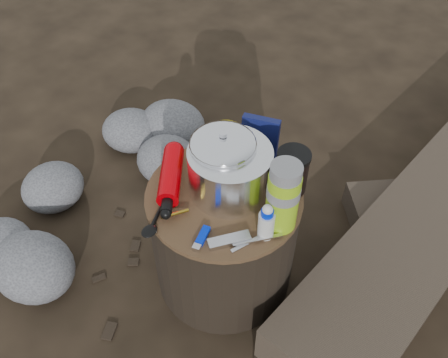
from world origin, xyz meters
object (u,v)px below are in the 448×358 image
Objects in this scene: travel_mug at (292,172)px; stump at (224,238)px; thermos at (283,197)px; camping_pot at (223,160)px; fuel_bottle at (171,175)px.

stump is at bearing -138.40° from travel_mug.
stump is at bearing -179.98° from thermos.
camping_pot is 0.20m from travel_mug.
travel_mug reaches higher than stump.
stump is at bearing -15.53° from fuel_bottle.
stump is 0.30m from camping_pot.
stump is at bearing -52.87° from camping_pot.
camping_pot reaches higher than travel_mug.
thermos is at bearing 0.02° from stump.
thermos is 0.14m from travel_mug.
fuel_bottle is 0.35m from travel_mug.
stump is 0.36m from thermos.
thermos is at bearing -24.85° from fuel_bottle.
thermos reaches higher than camping_pot.
camping_pot is 0.85× the size of thermos.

